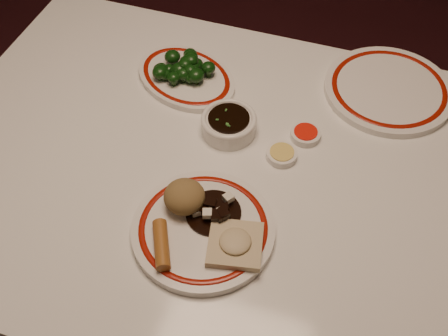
% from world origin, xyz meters
% --- Properties ---
extents(ground, '(7.00, 7.00, 0.00)m').
position_xyz_m(ground, '(0.00, 0.00, 0.00)').
color(ground, black).
rests_on(ground, ground).
extents(dining_table, '(1.20, 0.90, 0.75)m').
position_xyz_m(dining_table, '(0.00, 0.00, 0.66)').
color(dining_table, white).
rests_on(dining_table, ground).
extents(main_plate, '(0.32, 0.32, 0.02)m').
position_xyz_m(main_plate, '(0.04, -0.16, 0.76)').
color(main_plate, white).
rests_on(main_plate, dining_table).
extents(rice_mound, '(0.08, 0.08, 0.06)m').
position_xyz_m(rice_mound, '(-0.01, -0.13, 0.80)').
color(rice_mound, olive).
rests_on(rice_mound, main_plate).
extents(spring_roll, '(0.07, 0.10, 0.03)m').
position_xyz_m(spring_roll, '(-0.01, -0.23, 0.78)').
color(spring_roll, '#A26428').
rests_on(spring_roll, main_plate).
extents(fried_wonton, '(0.11, 0.11, 0.03)m').
position_xyz_m(fried_wonton, '(0.11, -0.18, 0.78)').
color(fried_wonton, '#C5B48B').
rests_on(fried_wonton, main_plate).
extents(stirfry_heap, '(0.10, 0.10, 0.03)m').
position_xyz_m(stirfry_heap, '(0.05, -0.13, 0.78)').
color(stirfry_heap, black).
rests_on(stirfry_heap, main_plate).
extents(broccoli_plate, '(0.31, 0.29, 0.02)m').
position_xyz_m(broccoli_plate, '(-0.14, 0.22, 0.76)').
color(broccoli_plate, white).
rests_on(broccoli_plate, dining_table).
extents(broccoli_pile, '(0.14, 0.11, 0.05)m').
position_xyz_m(broccoli_pile, '(-0.15, 0.22, 0.79)').
color(broccoli_pile, '#23471C').
rests_on(broccoli_pile, broccoli_plate).
extents(soy_bowl, '(0.12, 0.12, 0.04)m').
position_xyz_m(soy_bowl, '(0.00, 0.10, 0.77)').
color(soy_bowl, white).
rests_on(soy_bowl, dining_table).
extents(sweet_sour_dish, '(0.06, 0.06, 0.02)m').
position_xyz_m(sweet_sour_dish, '(0.16, 0.13, 0.76)').
color(sweet_sour_dish, white).
rests_on(sweet_sour_dish, dining_table).
extents(mustard_dish, '(0.06, 0.06, 0.02)m').
position_xyz_m(mustard_dish, '(0.13, 0.06, 0.76)').
color(mustard_dish, white).
rests_on(mustard_dish, dining_table).
extents(far_plate, '(0.37, 0.37, 0.02)m').
position_xyz_m(far_plate, '(0.31, 0.33, 0.76)').
color(far_plate, white).
rests_on(far_plate, dining_table).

